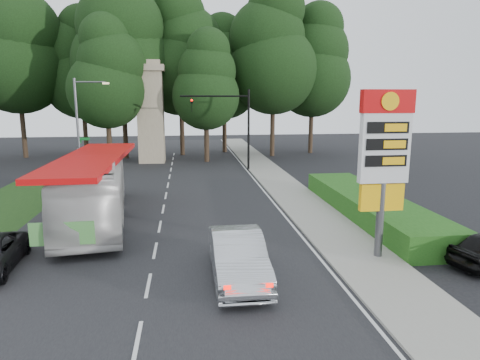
{
  "coord_description": "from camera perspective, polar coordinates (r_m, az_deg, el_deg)",
  "views": [
    {
      "loc": [
        1.46,
        -13.9,
        6.58
      ],
      "look_at": [
        4.25,
        8.28,
        2.2
      ],
      "focal_mm": 32.0,
      "sensor_mm": 36.0,
      "label": 1
    }
  ],
  "objects": [
    {
      "name": "hedge",
      "position": [
        24.82,
        16.96,
        -3.35
      ],
      "size": [
        3.0,
        14.0,
        1.2
      ],
      "primitive_type": "cube",
      "color": "#1C4D14",
      "rests_on": "ground"
    },
    {
      "name": "tree_monument_right",
      "position": [
        43.47,
        -4.59,
        12.94
      ],
      "size": [
        6.72,
        6.72,
        13.2
      ],
      "color": "#2D2116",
      "rests_on": "ground"
    },
    {
      "name": "tree_monument_left",
      "position": [
        43.59,
        -17.5,
        13.35
      ],
      "size": [
        7.28,
        7.28,
        14.3
      ],
      "color": "#2D2116",
      "rests_on": "ground"
    },
    {
      "name": "sidewalk_right",
      "position": [
        27.62,
        7.82,
        -2.67
      ],
      "size": [
        3.0,
        80.0,
        0.12
      ],
      "primitive_type": "cube",
      "color": "gray",
      "rests_on": "ground"
    },
    {
      "name": "tree_east_mid",
      "position": [
        48.09,
        4.5,
        16.76
      ],
      "size": [
        9.52,
        9.52,
        18.7
      ],
      "color": "#2D2116",
      "rests_on": "ground"
    },
    {
      "name": "monument",
      "position": [
        44.06,
        -11.82,
        8.94
      ],
      "size": [
        3.0,
        3.0,
        10.05
      ],
      "color": "gray",
      "rests_on": "ground"
    },
    {
      "name": "tree_east_near",
      "position": [
        51.19,
        -2.14,
        14.56
      ],
      "size": [
        8.12,
        8.12,
        15.95
      ],
      "color": "#2D2116",
      "rests_on": "ground"
    },
    {
      "name": "road_surface",
      "position": [
        26.76,
        -10.09,
        -3.3
      ],
      "size": [
        14.0,
        80.0,
        0.02
      ],
      "primitive_type": "cube",
      "color": "black",
      "rests_on": "ground"
    },
    {
      "name": "tree_west_mid",
      "position": [
        52.17,
        -27.77,
        15.48
      ],
      "size": [
        9.8,
        9.8,
        19.25
      ],
      "color": "#2D2116",
      "rests_on": "ground"
    },
    {
      "name": "ground",
      "position": [
        15.45,
        -12.28,
        -14.41
      ],
      "size": [
        120.0,
        120.0,
        0.0
      ],
      "primitive_type": "plane",
      "color": "black",
      "rests_on": "ground"
    },
    {
      "name": "streetlight_signs",
      "position": [
        36.95,
        -20.54,
        7.07
      ],
      "size": [
        2.75,
        0.98,
        8.0
      ],
      "color": "#59595E",
      "rests_on": "ground"
    },
    {
      "name": "traffic_signal_mast",
      "position": [
        38.18,
        -0.82,
        8.23
      ],
      "size": [
        6.1,
        0.35,
        7.2
      ],
      "color": "black",
      "rests_on": "ground"
    },
    {
      "name": "transit_bus",
      "position": [
        24.06,
        -18.91,
        -1.11
      ],
      "size": [
        4.54,
        12.81,
        3.49
      ],
      "primitive_type": "imported",
      "rotation": [
        0.0,
        0.0,
        0.13
      ],
      "color": "silver",
      "rests_on": "ground"
    },
    {
      "name": "tree_center_left",
      "position": [
        47.65,
        -15.63,
        17.26
      ],
      "size": [
        10.08,
        10.08,
        19.8
      ],
      "color": "#2D2116",
      "rests_on": "ground"
    },
    {
      "name": "sedan_silver",
      "position": [
        15.75,
        -0.28,
        -10.17
      ],
      "size": [
        1.87,
        5.29,
        1.74
      ],
      "primitive_type": "imported",
      "rotation": [
        0.0,
        0.0,
        0.01
      ],
      "color": "#B5B9BE",
      "rests_on": "ground"
    },
    {
      "name": "tree_west_near",
      "position": [
        52.28,
        -20.47,
        14.18
      ],
      "size": [
        8.4,
        8.4,
        16.5
      ],
      "color": "#2D2116",
      "rests_on": "ground"
    },
    {
      "name": "tree_center_right",
      "position": [
        49.1,
        -8.0,
        16.18
      ],
      "size": [
        9.24,
        9.24,
        18.15
      ],
      "color": "#2D2116",
      "rests_on": "ground"
    },
    {
      "name": "grass_verge_left",
      "position": [
        34.36,
        -25.62,
        -1.04
      ],
      "size": [
        5.0,
        50.0,
        0.02
      ],
      "primitive_type": "cube",
      "color": "#193814",
      "rests_on": "ground"
    },
    {
      "name": "gas_station_pylon",
      "position": [
        17.8,
        18.7,
        3.62
      ],
      "size": [
        2.1,
        0.45,
        6.85
      ],
      "color": "#59595E",
      "rests_on": "ground"
    },
    {
      "name": "tree_far_east",
      "position": [
        51.15,
        9.71,
        15.17
      ],
      "size": [
        8.68,
        8.68,
        17.05
      ],
      "color": "#2D2116",
      "rests_on": "ground"
    }
  ]
}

